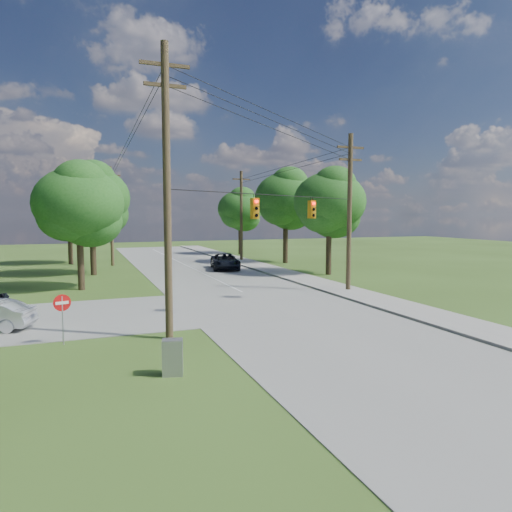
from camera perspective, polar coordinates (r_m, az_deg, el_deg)
name	(u,v)px	position (r m, az deg, el deg)	size (l,w,h in m)	color
ground	(274,331)	(20.63, 2.30, -9.32)	(140.00, 140.00, 0.00)	#334F1A
main_road	(272,306)	(25.87, 1.98, -6.30)	(10.00, 100.00, 0.03)	gray
sidewalk_east	(372,298)	(29.10, 14.27, -5.08)	(2.60, 100.00, 0.12)	#9F9D95
pole_sw	(167,188)	(19.05, -11.07, 8.29)	(2.00, 0.32, 12.00)	brown
pole_ne	(349,210)	(31.25, 11.60, 5.63)	(2.00, 0.32, 10.50)	brown
pole_north_e	(241,215)	(51.17, -1.85, 5.14)	(2.00, 0.32, 10.00)	brown
pole_north_w	(111,215)	(48.42, -17.64, 4.90)	(2.00, 0.32, 10.00)	brown
power_lines	(228,156)	(31.58, -3.58, 12.43)	(13.93, 29.62, 4.93)	black
traffic_signals	(286,209)	(25.06, 3.71, 5.93)	(4.91, 3.27, 1.05)	orange
tree_w_near	(79,203)	(33.34, -21.29, 6.14)	(6.00, 6.00, 8.40)	#3F311F
tree_w_mid	(91,198)	(41.36, -19.89, 6.84)	(6.40, 6.40, 9.22)	#3F311F
tree_w_far	(69,204)	(51.35, -22.36, 6.00)	(6.00, 6.00, 8.73)	#3F311F
tree_e_near	(329,202)	(39.71, 9.16, 6.68)	(6.20, 6.20, 8.81)	#3F311F
tree_e_mid	(286,198)	(48.84, 3.73, 7.21)	(6.60, 6.60, 9.64)	#3F311F
tree_e_far	(240,209)	(59.59, -2.02, 5.91)	(5.80, 5.80, 8.32)	#3F311F
car_main_north	(225,261)	(43.12, -3.88, -0.68)	(2.45, 5.31, 1.48)	black
control_cabinet	(173,357)	(15.27, -10.39, -12.35)	(0.65, 0.47, 1.17)	#919497
do_not_enter_sign	(62,308)	(19.69, -23.06, -5.95)	(0.66, 0.21, 2.03)	#919497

